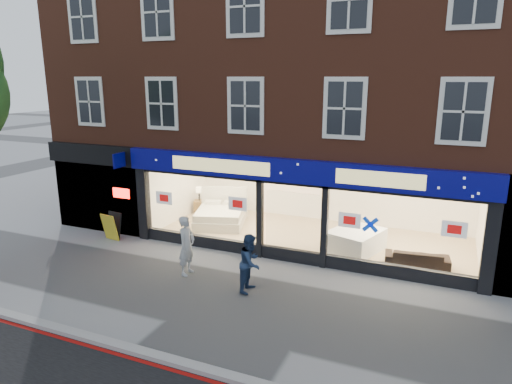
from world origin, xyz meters
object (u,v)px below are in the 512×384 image
Objects in this scene: sofa at (417,259)px; pedestrian_blue at (251,263)px; display_bed at (221,215)px; pedestrian_grey at (187,245)px; mattress_stack at (356,240)px; a_board at (112,226)px.

sofa is 1.15× the size of pedestrian_blue.
display_bed is 5.65m from pedestrian_blue.
pedestrian_grey is 1.10× the size of pedestrian_blue.
display_bed is at bearing 15.13° from pedestrian_grey.
display_bed is 5.42m from mattress_stack.
a_board is (-10.19, -1.47, 0.12)m from sofa.
pedestrian_grey is (-6.20, -2.92, 0.51)m from sofa.
pedestrian_grey is at bearing -93.17° from display_bed.
sofa is (1.97, -0.65, -0.08)m from mattress_stack.
display_bed reaches higher than sofa.
pedestrian_blue reaches higher than sofa.
a_board is 4.26m from pedestrian_grey.
pedestrian_blue reaches higher than display_bed.
mattress_stack is 4.37m from pedestrian_blue.
mattress_stack is 2.11× the size of a_board.
mattress_stack reaches higher than sofa.
mattress_stack is 1.13× the size of sofa.
a_board is 6.38m from pedestrian_blue.
pedestrian_blue is (-4.05, -3.18, 0.43)m from sofa.
pedestrian_grey reaches higher than a_board.
mattress_stack is (5.36, -0.75, -0.00)m from display_bed.
pedestrian_blue is (3.28, -4.58, 0.35)m from display_bed.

